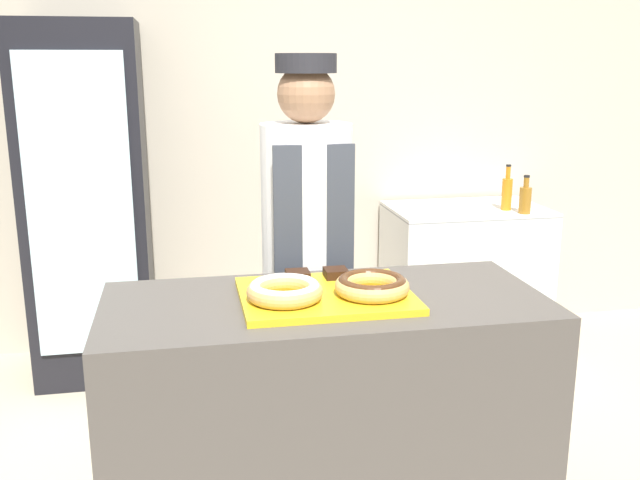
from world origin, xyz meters
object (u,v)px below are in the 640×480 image
Objects in this scene: serving_tray at (326,296)px; chest_freezer at (464,275)px; baker_person at (307,258)px; beverage_fridge at (88,205)px; bottle_orange at (507,192)px; donut_light_glaze at (285,290)px; donut_chocolate_glaze at (372,285)px; bottle_amber at (525,199)px; brownie_back_left at (298,275)px; brownie_back_right at (336,273)px.

serving_tray reaches higher than chest_freezer.
baker_person is 0.91× the size of beverage_fridge.
bottle_orange is (0.20, -0.12, 0.54)m from chest_freezer.
donut_light_glaze and donut_chocolate_glaze have the same top height.
serving_tray is at bearing -93.87° from baker_person.
bottle_amber reaches higher than chest_freezer.
serving_tray is 2.55× the size of bottle_amber.
brownie_back_right is at bearing 0.00° from brownie_back_left.
donut_light_glaze is 0.29m from donut_chocolate_glaze.
baker_person is at bearing -135.37° from chest_freezer.
serving_tray is 7.03× the size of brownie_back_right.
serving_tray is 0.16m from donut_light_glaze.
serving_tray is at bearing -125.01° from chest_freezer.
bottle_amber is (1.50, 1.54, -0.01)m from serving_tray.
baker_person is 1.76m from chest_freezer.
bottle_orange is at bearing 44.79° from brownie_back_left.
beverage_fridge reaches higher than brownie_back_left.
brownie_back_right is 0.30× the size of bottle_orange.
baker_person reaches higher than serving_tray.
baker_person is (-0.03, 0.43, -0.06)m from brownie_back_right.
serving_tray is at bearing -134.22° from bottle_amber.
brownie_back_left is 2.09m from bottle_amber.
serving_tray is 0.18m from brownie_back_left.
brownie_back_left is 2.15m from chest_freezer.
brownie_back_right is at bearing -57.11° from beverage_fridge.
brownie_back_left is 0.36× the size of bottle_amber.
serving_tray is at bearing 160.51° from donut_chocolate_glaze.
donut_light_glaze reaches higher than serving_tray.
bottle_orange is at bearing 47.13° from donut_light_glaze.
donut_light_glaze is 1.00× the size of donut_chocolate_glaze.
donut_light_glaze is at bearing -132.87° from bottle_orange.
bottle_amber is (1.35, 1.59, -0.06)m from donut_chocolate_glaze.
donut_light_glaze is 3.07× the size of brownie_back_left.
donut_light_glaze is at bearing -65.62° from beverage_fridge.
beverage_fridge is at bearing 174.78° from bottle_amber.
bottle_amber reaches higher than serving_tray.
bottle_orange is (-0.06, 0.11, 0.02)m from bottle_amber.
beverage_fridge is 2.27m from chest_freezer.
serving_tray is 2.01m from beverage_fridge.
beverage_fridge is at bearing 177.33° from bottle_orange.
bottle_amber is at bearing 45.78° from serving_tray.
donut_chocolate_glaze is 3.07× the size of brownie_back_right.
bottle_orange reaches higher than bottle_amber.
donut_chocolate_glaze reaches higher than chest_freezer.
brownie_back_right is 0.09× the size of chest_freezer.
bottle_amber is 0.13m from bottle_orange.
donut_chocolate_glaze is 0.27× the size of chest_freezer.
donut_chocolate_glaze is 0.92× the size of bottle_orange.
brownie_back_right is (0.07, 0.16, 0.03)m from serving_tray.
brownie_back_left reaches higher than serving_tray.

